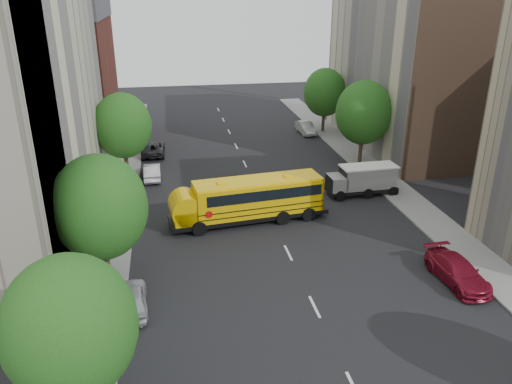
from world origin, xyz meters
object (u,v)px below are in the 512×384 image
object	(u,v)px
street_tree_4	(364,113)
parked_car_1	(152,172)
street_tree_5	(325,92)
parked_car_2	(153,148)
parked_car_5	(306,128)
street_tree_2	(123,126)
school_bus	(247,198)
parked_car_3	(457,271)
street_tree_0	(70,328)
street_tree_1	(100,208)
safari_truck	(363,179)
parked_car_0	(132,298)

from	to	relation	value
street_tree_4	parked_car_1	xyz separation A→B (m)	(-19.80, -0.57, -4.40)
street_tree_5	parked_car_2	size ratio (longest dim) A/B	1.53
street_tree_5	parked_car_5	world-z (taller)	street_tree_5
street_tree_2	school_bus	xyz separation A→B (m)	(9.17, -10.83, -3.01)
parked_car_3	parked_car_5	world-z (taller)	parked_car_3
street_tree_0	street_tree_1	size ratio (longest dim) A/B	0.94
street_tree_1	safari_truck	size ratio (longest dim) A/B	1.35
street_tree_2	school_bus	size ratio (longest dim) A/B	0.65
parked_car_1	parked_car_3	size ratio (longest dim) A/B	0.84
parked_car_0	parked_car_1	xyz separation A→B (m)	(0.80, 19.93, -0.00)
street_tree_1	parked_car_3	size ratio (longest dim) A/B	1.63
street_tree_0	parked_car_2	xyz separation A→B (m)	(2.20, 34.57, -3.96)
street_tree_0	parked_car_0	world-z (taller)	street_tree_0
safari_truck	parked_car_1	world-z (taller)	safari_truck
street_tree_1	parked_car_1	xyz separation A→B (m)	(2.20, 17.43, -4.28)
parked_car_0	parked_car_2	xyz separation A→B (m)	(0.80, 27.06, 0.00)
street_tree_0	parked_car_2	distance (m)	34.87
street_tree_2	parked_car_3	size ratio (longest dim) A/B	1.58
school_bus	parked_car_1	xyz separation A→B (m)	(-6.97, 10.26, -1.14)
parked_car_0	street_tree_2	bearing A→B (deg)	-89.53
parked_car_0	parked_car_2	world-z (taller)	parked_car_2
street_tree_5	school_bus	world-z (taller)	street_tree_5
parked_car_1	parked_car_0	bearing A→B (deg)	86.56
street_tree_1	street_tree_2	distance (m)	18.00
parked_car_3	parked_car_5	distance (m)	32.75
street_tree_2	parked_car_0	xyz separation A→B (m)	(1.40, -20.49, -4.15)
street_tree_0	parked_car_5	bearing A→B (deg)	63.48
street_tree_4	safari_truck	world-z (taller)	street_tree_4
parked_car_0	parked_car_5	bearing A→B (deg)	-123.21
street_tree_4	street_tree_5	world-z (taller)	street_tree_4
street_tree_2	parked_car_1	bearing A→B (deg)	-14.41
street_tree_4	parked_car_0	world-z (taller)	street_tree_4
parked_car_3	school_bus	bearing A→B (deg)	132.87
parked_car_0	safari_truck	bearing A→B (deg)	-147.24
street_tree_5	street_tree_4	bearing A→B (deg)	-90.00
safari_truck	parked_car_2	bearing A→B (deg)	138.82
safari_truck	parked_car_5	world-z (taller)	safari_truck
school_bus	parked_car_3	bearing A→B (deg)	-50.73
school_bus	parked_car_0	xyz separation A→B (m)	(-7.77, -9.67, -1.14)
street_tree_0	parked_car_2	bearing A→B (deg)	86.36
parked_car_1	parked_car_2	xyz separation A→B (m)	(0.00, 7.14, 0.01)
parked_car_0	parked_car_2	bearing A→B (deg)	-95.13
street_tree_1	street_tree_5	distance (m)	37.20
street_tree_0	safari_truck	world-z (taller)	street_tree_0
street_tree_4	school_bus	distance (m)	17.10
safari_truck	parked_car_3	xyz separation A→B (m)	(0.42, -13.73, -0.60)
street_tree_0	street_tree_2	bearing A→B (deg)	90.00
street_tree_0	parked_car_3	bearing A→B (deg)	19.29
street_tree_2	parked_car_3	xyz separation A→B (m)	(19.80, -21.07, -4.12)
street_tree_0	street_tree_5	world-z (taller)	street_tree_5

